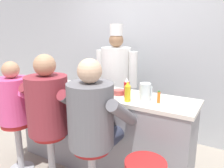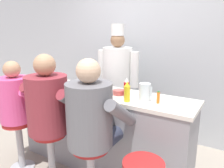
# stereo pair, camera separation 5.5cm
# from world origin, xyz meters

# --- Properties ---
(wall_back) EXTENTS (10.00, 0.06, 2.70)m
(wall_back) POSITION_xyz_m (0.00, 1.52, 1.35)
(wall_back) COLOR #B2B7BC
(wall_back) RESTS_ON ground_plane
(diner_counter) EXTENTS (2.26, 0.55, 1.01)m
(diner_counter) POSITION_xyz_m (0.00, 0.28, 0.50)
(diner_counter) COLOR gray
(diner_counter) RESTS_ON ground_plane
(ketchup_bottle_red) EXTENTS (0.06, 0.06, 0.22)m
(ketchup_bottle_red) POSITION_xyz_m (0.37, 0.23, 1.11)
(ketchup_bottle_red) COLOR red
(ketchup_bottle_red) RESTS_ON diner_counter
(mustard_bottle_yellow) EXTENTS (0.06, 0.06, 0.21)m
(mustard_bottle_yellow) POSITION_xyz_m (0.45, 0.10, 1.11)
(mustard_bottle_yellow) COLOR yellow
(mustard_bottle_yellow) RESTS_ON diner_counter
(hot_sauce_bottle_orange) EXTENTS (0.03, 0.03, 0.13)m
(hot_sauce_bottle_orange) POSITION_xyz_m (0.74, 0.22, 1.07)
(hot_sauce_bottle_orange) COLOR orange
(hot_sauce_bottle_orange) RESTS_ON diner_counter
(water_pitcher_clear) EXTENTS (0.14, 0.12, 0.18)m
(water_pitcher_clear) POSITION_xyz_m (0.59, 0.23, 1.10)
(water_pitcher_clear) COLOR silver
(water_pitcher_clear) RESTS_ON diner_counter
(breakfast_plate) EXTENTS (0.23, 0.23, 0.05)m
(breakfast_plate) POSITION_xyz_m (-0.02, 0.25, 1.02)
(breakfast_plate) COLOR white
(breakfast_plate) RESTS_ON diner_counter
(cereal_bowl) EXTENTS (0.13, 0.13, 0.05)m
(cereal_bowl) POSITION_xyz_m (0.25, 0.27, 1.03)
(cereal_bowl) COLOR #B24C47
(cereal_bowl) RESTS_ON diner_counter
(coffee_mug_blue) EXTENTS (0.12, 0.08, 0.08)m
(coffee_mug_blue) POSITION_xyz_m (0.19, 0.11, 1.05)
(coffee_mug_blue) COLOR #4C7AB2
(coffee_mug_blue) RESTS_ON diner_counter
(coffee_mug_white) EXTENTS (0.14, 0.09, 0.08)m
(coffee_mug_white) POSITION_xyz_m (-0.75, 0.27, 1.04)
(coffee_mug_white) COLOR white
(coffee_mug_white) RESTS_ON diner_counter
(cup_stack_steel) EXTENTS (0.11, 0.11, 0.31)m
(cup_stack_steel) POSITION_xyz_m (-0.16, 0.36, 1.16)
(cup_stack_steel) COLOR #B7BABF
(cup_stack_steel) RESTS_ON diner_counter
(diner_seated_pink) EXTENTS (0.57, 0.56, 1.38)m
(diner_seated_pink) POSITION_xyz_m (-0.83, -0.28, 0.87)
(diner_seated_pink) COLOR #B2B5BA
(diner_seated_pink) RESTS_ON ground_plane
(diner_seated_maroon) EXTENTS (0.66, 0.65, 1.50)m
(diner_seated_maroon) POSITION_xyz_m (-0.28, -0.27, 0.92)
(diner_seated_maroon) COLOR #B2B5BA
(diner_seated_maroon) RESTS_ON ground_plane
(diner_seated_grey) EXTENTS (0.65, 0.64, 1.49)m
(diner_seated_grey) POSITION_xyz_m (0.28, -0.27, 0.91)
(diner_seated_grey) COLOR #B2B5BA
(diner_seated_grey) RESTS_ON ground_plane
(cook_in_whites_near) EXTENTS (0.71, 0.45, 1.81)m
(cook_in_whites_near) POSITION_xyz_m (-0.24, 1.09, 1.00)
(cook_in_whites_near) COLOR #232328
(cook_in_whites_near) RESTS_ON ground_plane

